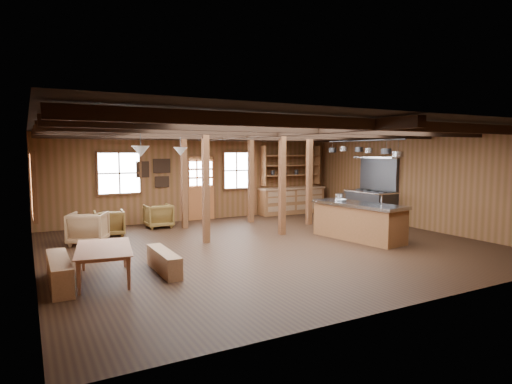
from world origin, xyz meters
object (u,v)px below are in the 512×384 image
Objects in this scene: dining_table at (106,263)px; armchair_b at (158,216)px; kitchen_island at (358,221)px; armchair_c at (88,228)px; commercial_range at (372,201)px; armchair_a at (109,223)px.

dining_table is 2.14× the size of armchair_b.
kitchen_island is 3.04× the size of armchair_c.
commercial_range is at bearing -162.66° from armchair_c.
armchair_c is (-8.44, 0.79, -0.27)m from commercial_range.
commercial_range is 8.90m from dining_table.
kitchen_island is at bearing 179.05° from armchair_c.
armchair_b is (-4.04, 4.13, -0.13)m from kitchen_island.
armchair_a is 0.98m from armchair_c.
dining_table is at bearing 63.66° from armchair_b.
armchair_c is at bearing 7.05° from dining_table.
dining_table is at bearing 176.35° from kitchen_island.
kitchen_island is at bearing -75.95° from dining_table.
armchair_a is (-7.82, 1.55, -0.31)m from commercial_range.
armchair_c reaches higher than dining_table.
dining_table is at bearing 84.74° from armchair_a.
commercial_range is at bearing 173.79° from armchair_a.
dining_table is 2.13× the size of armchair_a.
commercial_range is 2.71× the size of armchair_a.
armchair_c is (-2.13, -1.43, 0.04)m from armchair_b.
kitchen_island is at bearing -139.83° from commercial_range.
commercial_range is at bearing 159.81° from armchair_b.
kitchen_island is 3.41× the size of armchair_b.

